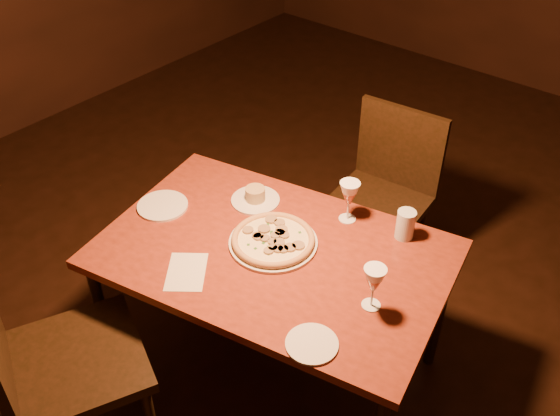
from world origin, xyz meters
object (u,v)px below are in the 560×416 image
Objects in this scene: dining_table at (274,263)px; pizza_plate at (273,240)px; chair_near at (50,361)px; chair_far at (384,191)px.

pizza_plate reaches higher than dining_table.
chair_far is (0.33, 1.65, -0.04)m from chair_near.
chair_far is at bearing 88.68° from pizza_plate.
dining_table is at bearing 91.82° from chair_near.
dining_table is at bearing -48.12° from pizza_plate.
chair_near is 1.68m from chair_far.
chair_far reaches higher than pizza_plate.
pizza_plate is (0.31, 0.84, 0.17)m from chair_near.
chair_far is at bearing 79.08° from dining_table.
chair_near reaches higher than dining_table.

